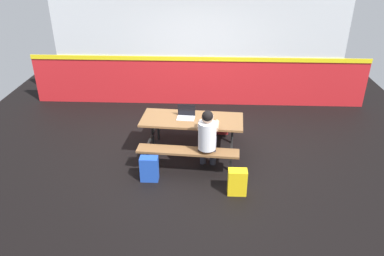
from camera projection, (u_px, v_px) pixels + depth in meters
ground_plane at (194, 154)px, 7.11m from camera, size 10.00×10.00×0.02m
accent_backdrop at (199, 54)px, 8.71m from camera, size 8.00×0.14×2.60m
picnic_table_main at (192, 127)px, 6.85m from camera, size 1.90×1.67×0.74m
student_nearer at (207, 136)px, 6.26m from camera, size 0.38×0.53×1.21m
laptop_silver at (186, 115)px, 6.80m from camera, size 0.33×0.24×0.22m
backpack_dark at (149, 169)px, 6.26m from camera, size 0.30×0.22×0.44m
tote_bag_bright at (220, 125)px, 7.77m from camera, size 0.34×0.21×0.43m
satchel_spare at (237, 182)px, 5.92m from camera, size 0.30×0.22×0.44m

